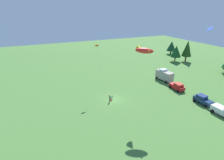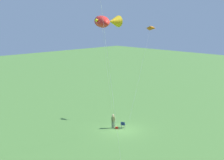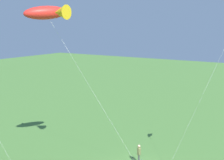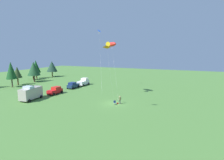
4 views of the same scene
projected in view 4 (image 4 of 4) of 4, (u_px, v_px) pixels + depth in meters
The scene contains 11 objects.
ground_plane at pixel (114, 104), 37.59m from camera, with size 160.00×160.00×0.00m, color #487735.
person_kite_flyer at pixel (120, 99), 37.26m from camera, with size 0.44×0.54×1.74m.
folding_chair at pixel (115, 102), 36.92m from camera, with size 0.67×0.67×0.82m.
backpack_on_grass at pixel (118, 103), 37.44m from camera, with size 0.32×0.22×0.22m, color #B70C07.
van_motorhome_grey at pixel (31, 93), 40.33m from camera, with size 5.62×3.11×3.34m.
car_red_sedan at pixel (55, 90), 46.05m from camera, with size 4.22×2.23×1.89m.
car_navy_hatch at pixel (73, 85), 53.28m from camera, with size 4.23×2.26×1.89m.
truck_white_pickup at pixel (83, 82), 58.21m from camera, with size 5.11×2.65×2.34m.
kite_large_fish at pixel (111, 44), 42.23m from camera, with size 7.29×6.15×13.44m.
kite_diamond_blue at pixel (99, 34), 50.91m from camera, with size 7.30×4.65×17.43m.
kite_delta_orange at pixel (107, 47), 29.13m from camera, with size 4.79×1.11×12.22m.
Camera 4 is at (-33.46, -14.08, 11.01)m, focal length 28.00 mm.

